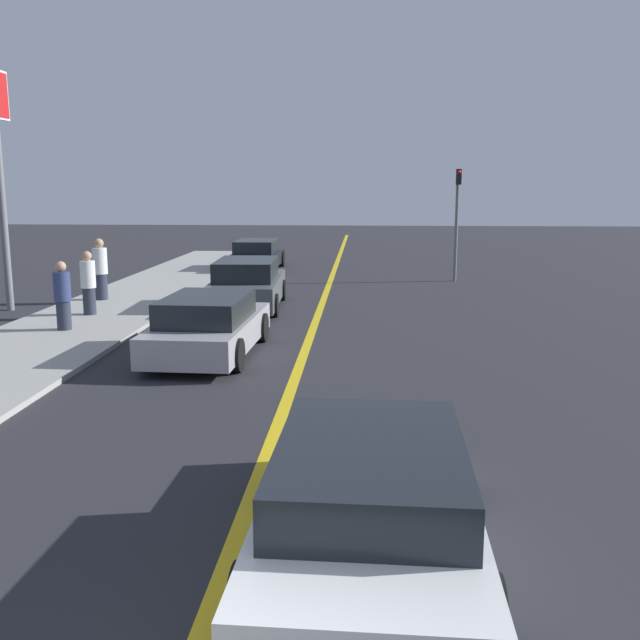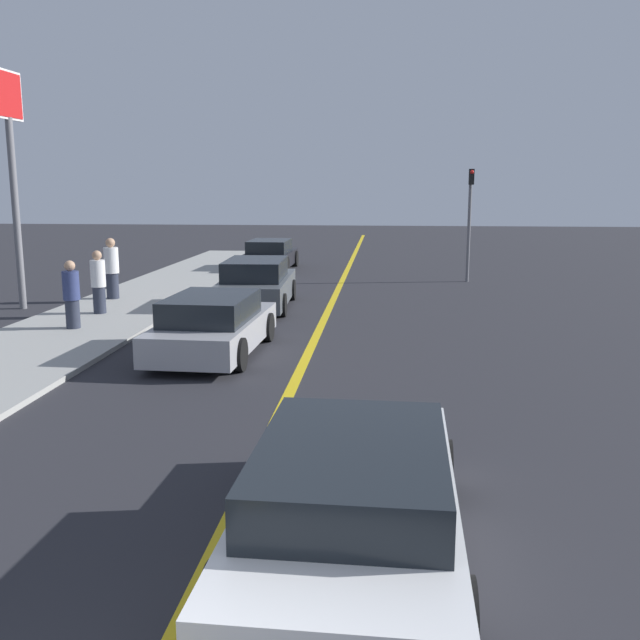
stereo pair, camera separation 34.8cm
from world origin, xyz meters
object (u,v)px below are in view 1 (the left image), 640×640
object	(u,v)px
car_ahead_center	(209,326)
car_far_distant	(247,285)
car_parked_left_lot	(257,255)
pedestrian_by_sign	(100,269)
pedestrian_mid_group	(63,296)
car_near_right_lane	(370,499)
pedestrian_far_standing	(88,283)
traffic_light	(457,213)

from	to	relation	value
car_ahead_center	car_far_distant	distance (m)	5.72
car_ahead_center	car_parked_left_lot	distance (m)	15.03
car_ahead_center	pedestrian_by_sign	world-z (taller)	pedestrian_by_sign
car_parked_left_lot	pedestrian_mid_group	size ratio (longest dim) A/B	2.60
car_ahead_center	car_far_distant	xyz separation A→B (m)	(-0.13, 5.72, 0.06)
car_near_right_lane	car_parked_left_lot	distance (m)	23.45
car_parked_left_lot	pedestrian_far_standing	xyz separation A→B (m)	(-2.81, -11.06, 0.33)
car_near_right_lane	pedestrian_by_sign	xyz separation A→B (m)	(-7.92, 14.40, 0.40)
pedestrian_far_standing	traffic_light	bearing A→B (deg)	37.31
car_ahead_center	traffic_light	bearing A→B (deg)	63.62
car_ahead_center	pedestrian_far_standing	size ratio (longest dim) A/B	2.61
car_near_right_lane	car_far_distant	size ratio (longest dim) A/B	1.02
pedestrian_far_standing	pedestrian_mid_group	bearing A→B (deg)	-85.34
car_near_right_lane	pedestrian_by_sign	world-z (taller)	pedestrian_by_sign
car_ahead_center	pedestrian_by_sign	size ratio (longest dim) A/B	2.40
car_ahead_center	car_far_distant	world-z (taller)	car_far_distant
pedestrian_by_sign	car_parked_left_lot	bearing A→B (deg)	68.41
pedestrian_mid_group	pedestrian_by_sign	size ratio (longest dim) A/B	0.89
car_near_right_lane	pedestrian_mid_group	world-z (taller)	pedestrian_mid_group
pedestrian_by_sign	traffic_light	bearing A→B (deg)	26.61
car_parked_left_lot	pedestrian_by_sign	bearing A→B (deg)	-110.80
car_parked_left_lot	car_near_right_lane	bearing A→B (deg)	-78.11
car_far_distant	pedestrian_mid_group	size ratio (longest dim) A/B	2.83
car_ahead_center	pedestrian_far_standing	distance (m)	5.64
car_parked_left_lot	traffic_light	distance (m)	8.53
car_far_distant	pedestrian_far_standing	world-z (taller)	pedestrian_far_standing
pedestrian_mid_group	car_near_right_lane	bearing A→B (deg)	-54.22
car_ahead_center	pedestrian_by_sign	xyz separation A→B (m)	(-4.65, 6.38, 0.39)
pedestrian_mid_group	pedestrian_by_sign	bearing A→B (deg)	99.62
car_ahead_center	pedestrian_far_standing	bearing A→B (deg)	138.14
pedestrian_mid_group	car_ahead_center	bearing A→B (deg)	-26.10
pedestrian_far_standing	car_parked_left_lot	bearing A→B (deg)	75.75
car_far_distant	pedestrian_by_sign	world-z (taller)	pedestrian_by_sign
car_far_distant	pedestrian_by_sign	size ratio (longest dim) A/B	2.53
car_near_right_lane	traffic_light	bearing A→B (deg)	82.41
pedestrian_by_sign	traffic_light	distance (m)	12.57
traffic_light	pedestrian_by_sign	bearing A→B (deg)	-153.39
car_parked_left_lot	pedestrian_far_standing	distance (m)	11.42
car_ahead_center	pedestrian_by_sign	distance (m)	7.90
pedestrian_far_standing	pedestrian_by_sign	size ratio (longest dim) A/B	0.92
car_near_right_lane	car_far_distant	xyz separation A→B (m)	(-3.40, 13.75, 0.07)
car_ahead_center	pedestrian_mid_group	xyz separation A→B (m)	(-3.89, 1.90, 0.30)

